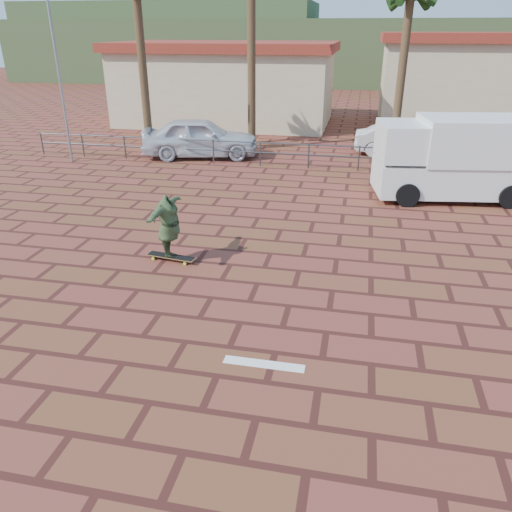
# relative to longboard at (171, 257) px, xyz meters

# --- Properties ---
(ground) EXTENTS (120.00, 120.00, 0.00)m
(ground) POSITION_rel_longboard_xyz_m (2.32, -2.43, -0.10)
(ground) COLOR maroon
(ground) RESTS_ON ground
(paint_stripe) EXTENTS (1.40, 0.22, 0.01)m
(paint_stripe) POSITION_rel_longboard_xyz_m (3.02, -3.63, -0.10)
(paint_stripe) COLOR white
(paint_stripe) RESTS_ON ground
(guardrail) EXTENTS (24.06, 0.06, 1.00)m
(guardrail) POSITION_rel_longboard_xyz_m (2.32, 9.57, 0.58)
(guardrail) COLOR #47494F
(guardrail) RESTS_ON ground
(flagpole) EXTENTS (1.30, 0.10, 8.00)m
(flagpole) POSITION_rel_longboard_xyz_m (-7.55, 8.57, 4.54)
(flagpole) COLOR gray
(flagpole) RESTS_ON ground
(building_west) EXTENTS (12.60, 7.60, 4.50)m
(building_west) POSITION_rel_longboard_xyz_m (-3.68, 19.57, 2.18)
(building_west) COLOR beige
(building_west) RESTS_ON ground
(building_east) EXTENTS (10.60, 6.60, 5.00)m
(building_east) POSITION_rel_longboard_xyz_m (10.32, 21.57, 2.44)
(building_east) COLOR beige
(building_east) RESTS_ON ground
(hill_front) EXTENTS (70.00, 18.00, 6.00)m
(hill_front) POSITION_rel_longboard_xyz_m (2.32, 47.57, 2.90)
(hill_front) COLOR #384C28
(hill_front) RESTS_ON ground
(hill_back) EXTENTS (35.00, 14.00, 8.00)m
(hill_back) POSITION_rel_longboard_xyz_m (-19.68, 53.57, 3.90)
(hill_back) COLOR #384C28
(hill_back) RESTS_ON ground
(longboard) EXTENTS (1.29, 0.45, 0.12)m
(longboard) POSITION_rel_longboard_xyz_m (0.00, 0.00, 0.00)
(longboard) COLOR olive
(longboard) RESTS_ON ground
(skateboarder) EXTENTS (0.54, 1.93, 1.57)m
(skateboarder) POSITION_rel_longboard_xyz_m (0.00, -0.00, 0.81)
(skateboarder) COLOR #334424
(skateboarder) RESTS_ON longboard
(campervan) EXTENTS (5.37, 2.89, 2.65)m
(campervan) POSITION_rel_longboard_xyz_m (7.51, 6.68, 1.29)
(campervan) COLOR white
(campervan) RESTS_ON ground
(car_silver) EXTENTS (5.35, 3.10, 1.71)m
(car_silver) POSITION_rel_longboard_xyz_m (-2.55, 10.57, 0.75)
(car_silver) COLOR silver
(car_silver) RESTS_ON ground
(car_white) EXTENTS (4.03, 1.41, 1.33)m
(car_white) POSITION_rel_longboard_xyz_m (6.10, 12.75, 0.56)
(car_white) COLOR silver
(car_white) RESTS_ON ground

